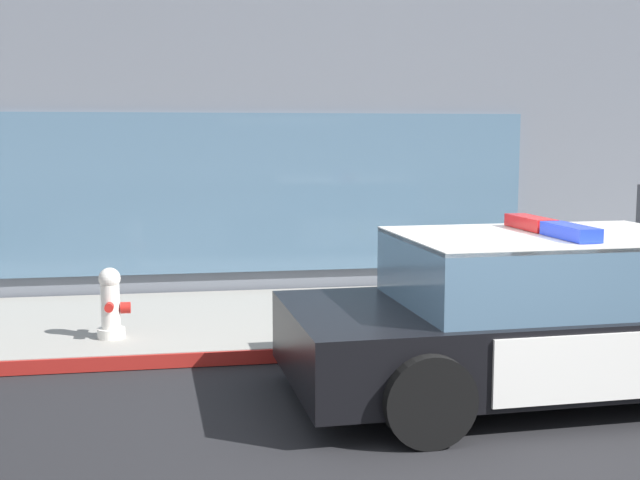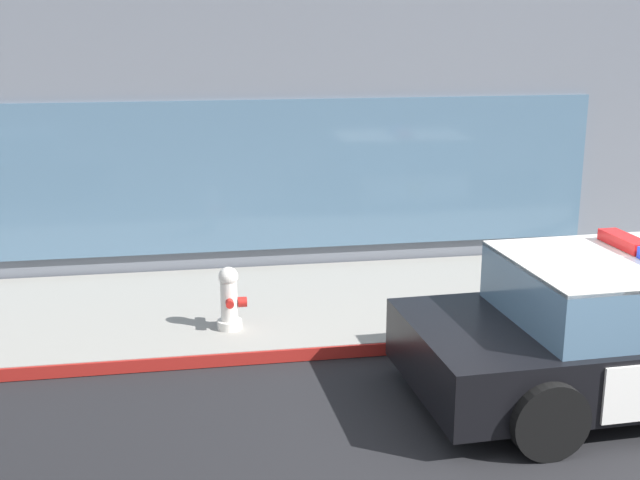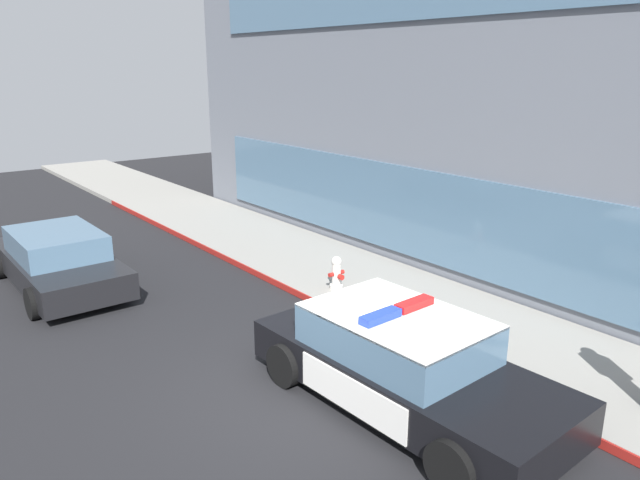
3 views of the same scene
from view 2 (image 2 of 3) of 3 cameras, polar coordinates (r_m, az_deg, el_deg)
name	(u,v)px [view 2 (image 2 of 3)]	position (r m, az deg, el deg)	size (l,w,h in m)	color
ground	(578,449)	(7.48, 17.61, -13.77)	(48.00, 48.00, 0.00)	black
sidewalk	(440,297)	(10.65, 8.40, -3.99)	(48.00, 3.07, 0.15)	gray
curb_red_paint	(484,342)	(9.29, 11.36, -7.03)	(28.80, 0.04, 0.14)	maroon
fire_hydrant	(229,299)	(9.24, -6.35, -4.12)	(0.34, 0.39, 0.73)	silver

